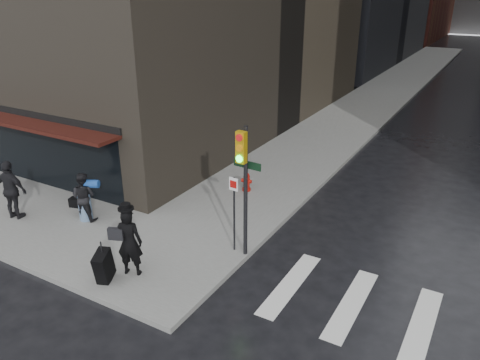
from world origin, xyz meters
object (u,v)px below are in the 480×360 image
object	(u,v)px
man_greycoat	(11,190)
fire_hydrant	(247,183)
man_overcoat	(124,246)
traffic_light	(243,175)
man_jeans	(83,196)

from	to	relation	value
man_greycoat	fire_hydrant	world-z (taller)	man_greycoat
fire_hydrant	man_overcoat	bearing A→B (deg)	-90.86
man_overcoat	fire_hydrant	size ratio (longest dim) A/B	2.94
man_overcoat	fire_hydrant	world-z (taller)	man_overcoat
traffic_light	man_jeans	bearing A→B (deg)	-168.74
man_greycoat	traffic_light	xyz separation A→B (m)	(7.36, 1.69, 1.41)
man_overcoat	man_greycoat	world-z (taller)	man_overcoat
man_overcoat	fire_hydrant	bearing A→B (deg)	-112.60
man_jeans	man_greycoat	xyz separation A→B (m)	(-2.02, -1.03, 0.17)
man_overcoat	man_jeans	size ratio (longest dim) A/B	1.28
fire_hydrant	traffic_light	bearing A→B (deg)	-62.25
man_jeans	traffic_light	xyz separation A→B (m)	(5.34, 0.66, 1.57)
man_overcoat	traffic_light	xyz separation A→B (m)	(2.11, 2.33, 1.52)
man_overcoat	man_greycoat	distance (m)	5.30
man_jeans	traffic_light	bearing A→B (deg)	171.62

